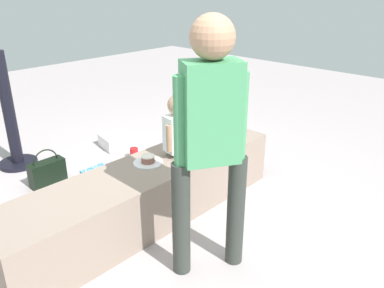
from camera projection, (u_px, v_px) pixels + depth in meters
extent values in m
plane|color=#AA9FA0|center=(149.00, 218.00, 3.02)|extent=(12.00, 12.00, 0.00)
cube|color=gray|center=(148.00, 193.00, 2.94)|extent=(2.32, 0.53, 0.43)
cylinder|color=navy|center=(186.00, 156.00, 2.95)|extent=(0.12, 0.26, 0.08)
cylinder|color=navy|center=(195.00, 151.00, 3.04)|extent=(0.12, 0.26, 0.08)
cube|color=white|center=(179.00, 133.00, 3.00)|extent=(0.23, 0.17, 0.28)
sphere|color=tan|center=(178.00, 105.00, 2.91)|extent=(0.16, 0.16, 0.16)
cylinder|color=tan|center=(170.00, 138.00, 2.91)|extent=(0.05, 0.05, 0.21)
cylinder|color=tan|center=(187.00, 129.00, 3.09)|extent=(0.05, 0.05, 0.21)
cylinder|color=#30342F|center=(236.00, 211.00, 2.43)|extent=(0.11, 0.11, 0.74)
cylinder|color=#30342F|center=(181.00, 220.00, 2.34)|extent=(0.11, 0.11, 0.74)
cube|color=#47955F|center=(211.00, 113.00, 2.13)|extent=(0.37, 0.33, 0.57)
sphere|color=tan|center=(212.00, 37.00, 1.97)|extent=(0.24, 0.24, 0.24)
cylinder|color=#47955F|center=(239.00, 119.00, 2.19)|extent=(0.09, 0.09, 0.54)
cylinder|color=#47955F|center=(181.00, 125.00, 2.11)|extent=(0.09, 0.09, 0.54)
cylinder|color=white|center=(148.00, 163.00, 2.91)|extent=(0.22, 0.22, 0.01)
cylinder|color=#8B5549|center=(148.00, 159.00, 2.90)|extent=(0.10, 0.10, 0.05)
cylinder|color=silver|center=(148.00, 156.00, 2.89)|extent=(0.10, 0.10, 0.01)
cube|color=silver|center=(155.00, 160.00, 2.94)|extent=(0.11, 0.04, 0.00)
cube|color=#4C99E0|center=(96.00, 183.00, 3.25)|extent=(0.22, 0.10, 0.27)
torus|color=white|center=(90.00, 170.00, 3.17)|extent=(0.09, 0.01, 0.09)
torus|color=white|center=(100.00, 166.00, 3.23)|extent=(0.09, 0.01, 0.09)
cylinder|color=black|center=(19.00, 163.00, 3.88)|extent=(0.36, 0.36, 0.04)
cylinder|color=black|center=(8.00, 109.00, 3.66)|extent=(0.11, 0.11, 1.08)
cylinder|color=silver|center=(3.00, 217.00, 2.89)|extent=(0.07, 0.07, 0.17)
cone|color=silver|center=(1.00, 205.00, 2.85)|extent=(0.07, 0.07, 0.03)
cylinder|color=white|center=(0.00, 202.00, 2.84)|extent=(0.03, 0.03, 0.02)
cylinder|color=red|center=(134.00, 153.00, 4.01)|extent=(0.08, 0.08, 0.11)
cube|color=white|center=(118.00, 140.00, 4.30)|extent=(0.39, 0.37, 0.13)
cube|color=black|center=(48.00, 173.00, 3.47)|extent=(0.31, 0.12, 0.23)
torus|color=black|center=(46.00, 162.00, 3.42)|extent=(0.23, 0.01, 0.23)
cube|color=brown|center=(174.00, 160.00, 3.77)|extent=(0.30, 0.14, 0.18)
torus|color=brown|center=(173.00, 152.00, 3.73)|extent=(0.22, 0.01, 0.22)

